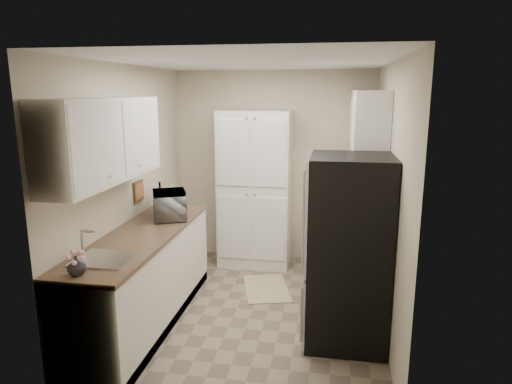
# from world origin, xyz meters

# --- Properties ---
(ground) EXTENTS (3.20, 3.20, 0.00)m
(ground) POSITION_xyz_m (0.00, 0.00, 0.00)
(ground) COLOR #7A6B56
(ground) RESTS_ON ground
(room_shell) EXTENTS (2.64, 3.24, 2.52)m
(room_shell) POSITION_xyz_m (-0.02, -0.01, 1.63)
(room_shell) COLOR beige
(room_shell) RESTS_ON ground
(pantry_cabinet) EXTENTS (0.90, 0.55, 2.00)m
(pantry_cabinet) POSITION_xyz_m (-0.20, 1.32, 1.00)
(pantry_cabinet) COLOR silver
(pantry_cabinet) RESTS_ON ground
(base_cabinet_left) EXTENTS (0.60, 2.30, 0.88)m
(base_cabinet_left) POSITION_xyz_m (-0.99, -0.43, 0.44)
(base_cabinet_left) COLOR silver
(base_cabinet_left) RESTS_ON ground
(countertop_left) EXTENTS (0.63, 2.33, 0.04)m
(countertop_left) POSITION_xyz_m (-0.99, -0.43, 0.90)
(countertop_left) COLOR brown
(countertop_left) RESTS_ON base_cabinet_left
(base_cabinet_right) EXTENTS (0.60, 0.80, 0.88)m
(base_cabinet_right) POSITION_xyz_m (0.99, 1.19, 0.44)
(base_cabinet_right) COLOR silver
(base_cabinet_right) RESTS_ON ground
(countertop_right) EXTENTS (0.63, 0.83, 0.04)m
(countertop_right) POSITION_xyz_m (0.99, 1.19, 0.90)
(countertop_right) COLOR brown
(countertop_right) RESTS_ON base_cabinet_right
(electric_range) EXTENTS (0.71, 0.78, 1.13)m
(electric_range) POSITION_xyz_m (0.97, 0.39, 0.48)
(electric_range) COLOR #B7B7BC
(electric_range) RESTS_ON ground
(refrigerator) EXTENTS (0.70, 0.72, 1.70)m
(refrigerator) POSITION_xyz_m (0.94, -0.41, 0.85)
(refrigerator) COLOR #B7B7BC
(refrigerator) RESTS_ON ground
(microwave) EXTENTS (0.51, 0.59, 0.27)m
(microwave) POSITION_xyz_m (-0.91, 0.14, 1.06)
(microwave) COLOR #AAAAAE
(microwave) RESTS_ON countertop_left
(wine_bottle) EXTENTS (0.07, 0.07, 0.29)m
(wine_bottle) POSITION_xyz_m (-1.14, 0.45, 1.06)
(wine_bottle) COLOR black
(wine_bottle) RESTS_ON countertop_left
(flower_vase) EXTENTS (0.14, 0.14, 0.14)m
(flower_vase) POSITION_xyz_m (-1.04, -1.46, 0.99)
(flower_vase) COLOR beige
(flower_vase) RESTS_ON countertop_left
(cutting_board) EXTENTS (0.06, 0.21, 0.26)m
(cutting_board) POSITION_xyz_m (-1.00, 0.57, 1.05)
(cutting_board) COLOR green
(cutting_board) RESTS_ON countertop_left
(toaster_oven) EXTENTS (0.37, 0.44, 0.24)m
(toaster_oven) POSITION_xyz_m (1.09, 1.22, 1.04)
(toaster_oven) COLOR #B5B4B9
(toaster_oven) RESTS_ON countertop_right
(fruit_basket) EXTENTS (0.25, 0.25, 0.10)m
(fruit_basket) POSITION_xyz_m (1.07, 1.19, 1.21)
(fruit_basket) COLOR orange
(fruit_basket) RESTS_ON toaster_oven
(kitchen_mat) EXTENTS (0.67, 0.87, 0.01)m
(kitchen_mat) POSITION_xyz_m (0.07, 0.53, 0.01)
(kitchen_mat) COLOR tan
(kitchen_mat) RESTS_ON ground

